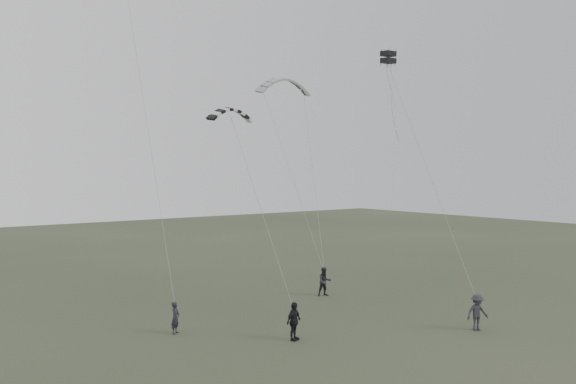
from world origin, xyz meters
TOP-DOWN VIEW (x-y plane):
  - ground at (0.00, 0.00)m, footprint 140.00×140.00m
  - flyer_left at (-6.80, 4.69)m, footprint 0.69×0.66m
  - flyer_right at (4.77, 6.72)m, footprint 1.09×0.97m
  - flyer_center at (-2.76, 0.24)m, footprint 1.16×0.78m
  - flyer_far at (5.72, -4.07)m, footprint 1.36×1.06m
  - kite_pale_large at (7.11, 14.29)m, footprint 4.61×2.20m
  - kite_striped at (-3.07, 5.48)m, footprint 2.62×0.86m
  - kite_box at (7.32, 3.62)m, footprint 0.78×0.84m

SIDE VIEW (x-z plane):
  - ground at x=0.00m, z-range 0.00..0.00m
  - flyer_left at x=-6.80m, z-range 0.00..1.59m
  - flyer_center at x=-2.76m, z-range 0.00..1.84m
  - flyer_far at x=5.72m, z-range 0.00..1.85m
  - flyer_right at x=4.77m, z-range 0.00..1.87m
  - kite_striped at x=-3.07m, z-range 10.90..12.08m
  - kite_box at x=7.32m, z-range 14.86..15.68m
  - kite_pale_large at x=7.11m, z-range 14.31..16.30m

